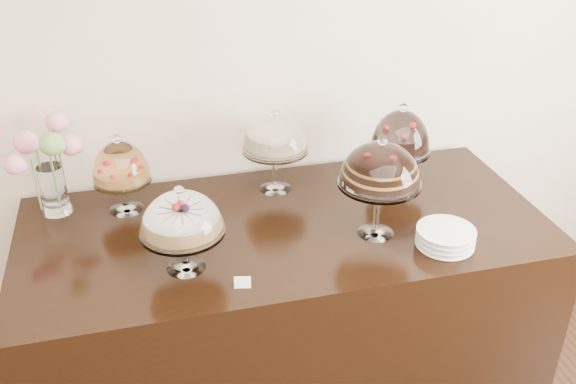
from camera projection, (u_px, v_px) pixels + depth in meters
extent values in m
cube|color=beige|center=(268.00, 46.00, 2.87)|extent=(5.00, 0.04, 3.00)
cube|color=black|center=(285.00, 308.00, 2.91)|extent=(2.20, 1.00, 0.90)
cone|color=white|center=(186.00, 264.00, 2.42)|extent=(0.15, 0.15, 0.02)
cylinder|color=white|center=(184.00, 247.00, 2.38)|extent=(0.03, 0.03, 0.13)
cylinder|color=white|center=(183.00, 231.00, 2.34)|extent=(0.31, 0.31, 0.01)
cylinder|color=tan|center=(182.00, 223.00, 2.32)|extent=(0.27, 0.27, 0.06)
sphere|color=red|center=(200.00, 208.00, 2.34)|extent=(0.02, 0.02, 0.02)
sphere|color=red|center=(165.00, 208.00, 2.34)|extent=(0.02, 0.02, 0.02)
sphere|color=red|center=(179.00, 224.00, 2.24)|extent=(0.02, 0.02, 0.02)
sphere|color=white|center=(179.00, 191.00, 2.26)|extent=(0.04, 0.04, 0.04)
cone|color=white|center=(375.00, 230.00, 2.62)|extent=(0.15, 0.15, 0.02)
cylinder|color=white|center=(377.00, 206.00, 2.57)|extent=(0.03, 0.03, 0.20)
cylinder|color=white|center=(379.00, 183.00, 2.52)|extent=(0.33, 0.33, 0.01)
cylinder|color=black|center=(380.00, 170.00, 2.49)|extent=(0.24, 0.24, 0.10)
sphere|color=red|center=(395.00, 152.00, 2.49)|extent=(0.02, 0.02, 0.02)
sphere|color=red|center=(371.00, 149.00, 2.51)|extent=(0.02, 0.02, 0.02)
sphere|color=red|center=(368.00, 160.00, 2.43)|extent=(0.02, 0.02, 0.02)
sphere|color=red|center=(392.00, 162.00, 2.41)|extent=(0.02, 0.02, 0.02)
sphere|color=white|center=(383.00, 140.00, 2.43)|extent=(0.04, 0.04, 0.04)
cone|color=white|center=(276.00, 186.00, 2.95)|extent=(0.15, 0.15, 0.02)
cylinder|color=white|center=(275.00, 167.00, 2.91)|extent=(0.03, 0.03, 0.17)
cylinder|color=white|center=(275.00, 149.00, 2.86)|extent=(0.30, 0.30, 0.01)
cylinder|color=beige|center=(275.00, 141.00, 2.84)|extent=(0.23, 0.23, 0.07)
sphere|color=white|center=(275.00, 113.00, 2.78)|extent=(0.04, 0.04, 0.04)
cone|color=white|center=(397.00, 180.00, 3.00)|extent=(0.15, 0.15, 0.02)
cylinder|color=white|center=(398.00, 165.00, 2.96)|extent=(0.03, 0.03, 0.13)
cylinder|color=white|center=(399.00, 151.00, 2.93)|extent=(0.28, 0.28, 0.01)
cylinder|color=black|center=(400.00, 142.00, 2.91)|extent=(0.22, 0.22, 0.08)
sphere|color=red|center=(412.00, 129.00, 2.91)|extent=(0.02, 0.02, 0.02)
sphere|color=red|center=(388.00, 129.00, 2.91)|extent=(0.02, 0.02, 0.02)
sphere|color=red|center=(404.00, 137.00, 2.83)|extent=(0.02, 0.02, 0.02)
sphere|color=white|center=(403.00, 108.00, 2.83)|extent=(0.04, 0.04, 0.04)
cone|color=white|center=(126.00, 207.00, 2.79)|extent=(0.15, 0.15, 0.02)
cylinder|color=white|center=(124.00, 192.00, 2.76)|extent=(0.03, 0.03, 0.12)
cylinder|color=white|center=(122.00, 179.00, 2.72)|extent=(0.25, 0.25, 0.01)
cylinder|color=#CE8A3C|center=(122.00, 174.00, 2.71)|extent=(0.21, 0.21, 0.04)
sphere|color=red|center=(134.00, 165.00, 2.72)|extent=(0.02, 0.02, 0.02)
sphere|color=red|center=(124.00, 162.00, 2.75)|extent=(0.02, 0.02, 0.02)
sphere|color=red|center=(111.00, 165.00, 2.72)|extent=(0.02, 0.02, 0.02)
sphere|color=red|center=(108.00, 172.00, 2.67)|extent=(0.02, 0.02, 0.02)
sphere|color=red|center=(118.00, 175.00, 2.65)|extent=(0.02, 0.02, 0.02)
sphere|color=red|center=(131.00, 171.00, 2.67)|extent=(0.02, 0.02, 0.02)
sphere|color=white|center=(117.00, 139.00, 2.63)|extent=(0.04, 0.04, 0.04)
cylinder|color=white|center=(54.00, 189.00, 2.73)|extent=(0.11, 0.11, 0.22)
cylinder|color=#476B2D|center=(63.00, 174.00, 2.71)|extent=(0.01, 0.01, 0.26)
sphere|color=pink|center=(71.00, 145.00, 2.66)|extent=(0.09, 0.09, 0.09)
cylinder|color=#476B2D|center=(56.00, 163.00, 2.73)|extent=(0.01, 0.01, 0.33)
sphere|color=pink|center=(56.00, 122.00, 2.70)|extent=(0.09, 0.09, 0.09)
cylinder|color=#476B2D|center=(41.00, 173.00, 2.70)|extent=(0.01, 0.01, 0.28)
sphere|color=pink|center=(26.00, 142.00, 2.64)|extent=(0.10, 0.10, 0.10)
cylinder|color=#476B2D|center=(36.00, 184.00, 2.66)|extent=(0.01, 0.01, 0.24)
sphere|color=pink|center=(15.00, 165.00, 2.55)|extent=(0.08, 0.08, 0.08)
cylinder|color=#476B2D|center=(54.00, 175.00, 2.65)|extent=(0.01, 0.01, 0.32)
sphere|color=#648E45|center=(51.00, 144.00, 2.53)|extent=(0.10, 0.10, 0.10)
cylinder|color=silver|center=(444.00, 244.00, 2.55)|extent=(0.23, 0.23, 0.01)
cylinder|color=silver|center=(445.00, 242.00, 2.54)|extent=(0.22, 0.22, 0.01)
cylinder|color=silver|center=(445.00, 240.00, 2.54)|extent=(0.23, 0.23, 0.01)
cylinder|color=silver|center=(445.00, 237.00, 2.53)|extent=(0.22, 0.22, 0.01)
cylinder|color=silver|center=(446.00, 235.00, 2.53)|extent=(0.23, 0.23, 0.01)
cylinder|color=silver|center=(446.00, 233.00, 2.52)|extent=(0.22, 0.22, 0.01)
cylinder|color=silver|center=(446.00, 230.00, 2.52)|extent=(0.23, 0.23, 0.01)
cube|color=white|center=(242.00, 282.00, 2.30)|extent=(0.06, 0.03, 0.04)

